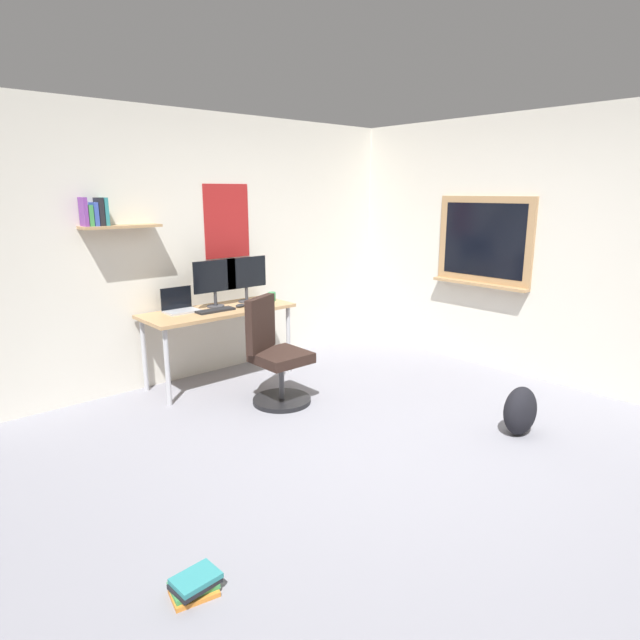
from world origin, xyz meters
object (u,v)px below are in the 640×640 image
(office_chair, at_px, (275,358))
(coffee_mug, at_px, (272,296))
(desk, at_px, (218,317))
(backpack, at_px, (520,411))
(laptop, at_px, (180,306))
(keyboard, at_px, (215,310))
(monitor_secondary, at_px, (246,276))
(monitor_primary, at_px, (215,280))
(computer_mouse, at_px, (240,306))
(book_stack_on_floor, at_px, (195,585))

(office_chair, relative_size, coffee_mug, 10.33)
(desk, bearing_deg, backpack, -66.81)
(laptop, xyz_separation_m, keyboard, (0.26, -0.22, -0.04))
(monitor_secondary, bearing_deg, laptop, 176.23)
(desk, bearing_deg, monitor_primary, 69.05)
(keyboard, relative_size, coffee_mug, 4.02)
(office_chair, xyz_separation_m, computer_mouse, (0.12, 0.72, 0.35))
(office_chair, bearing_deg, keyboard, 102.44)
(monitor_secondary, relative_size, coffee_mug, 5.04)
(desk, bearing_deg, monitor_secondary, 13.36)
(computer_mouse, xyz_separation_m, book_stack_on_floor, (-1.84, -2.37, -0.70))
(laptop, xyz_separation_m, book_stack_on_floor, (-1.30, -2.59, -0.74))
(coffee_mug, bearing_deg, monitor_primary, 168.60)
(coffee_mug, relative_size, backpack, 0.24)
(keyboard, height_order, coffee_mug, coffee_mug)
(monitor_secondary, height_order, coffee_mug, monitor_secondary)
(desk, xyz_separation_m, keyboard, (-0.07, -0.07, 0.09))
(office_chair, relative_size, monitor_primary, 2.05)
(laptop, bearing_deg, backpack, -62.23)
(monitor_secondary, bearing_deg, monitor_primary, 180.00)
(backpack, bearing_deg, computer_mouse, 109.73)
(office_chair, distance_m, laptop, 1.09)
(desk, height_order, laptop, laptop)
(desk, height_order, coffee_mug, coffee_mug)
(office_chair, bearing_deg, monitor_primary, 93.12)
(monitor_primary, xyz_separation_m, book_stack_on_floor, (-1.67, -2.54, -0.96))
(keyboard, height_order, book_stack_on_floor, keyboard)
(monitor_secondary, bearing_deg, desk, -166.64)
(desk, xyz_separation_m, monitor_secondary, (0.40, 0.10, 0.35))
(office_chair, bearing_deg, laptop, 113.89)
(backpack, bearing_deg, monitor_secondary, 104.72)
(monitor_secondary, height_order, book_stack_on_floor, monitor_secondary)
(monitor_primary, xyz_separation_m, coffee_mug, (0.60, -0.12, -0.22))
(desk, distance_m, office_chair, 0.84)
(monitor_primary, distance_m, keyboard, 0.33)
(monitor_secondary, relative_size, book_stack_on_floor, 1.92)
(desk, distance_m, laptop, 0.38)
(monitor_secondary, bearing_deg, coffee_mug, -27.62)
(monitor_primary, xyz_separation_m, keyboard, (-0.11, -0.17, -0.26))
(desk, bearing_deg, book_stack_on_floor, -123.69)
(coffee_mug, xyz_separation_m, book_stack_on_floor, (-2.26, -2.42, -0.73))
(keyboard, xyz_separation_m, book_stack_on_floor, (-1.56, -2.37, -0.70))
(laptop, bearing_deg, monitor_primary, -7.50)
(backpack, bearing_deg, laptop, 117.77)
(coffee_mug, relative_size, book_stack_on_floor, 0.38)
(keyboard, height_order, backpack, keyboard)
(monitor_primary, distance_m, book_stack_on_floor, 3.19)
(book_stack_on_floor, bearing_deg, keyboard, 56.70)
(laptop, relative_size, backpack, 0.80)
(monitor_primary, distance_m, computer_mouse, 0.35)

